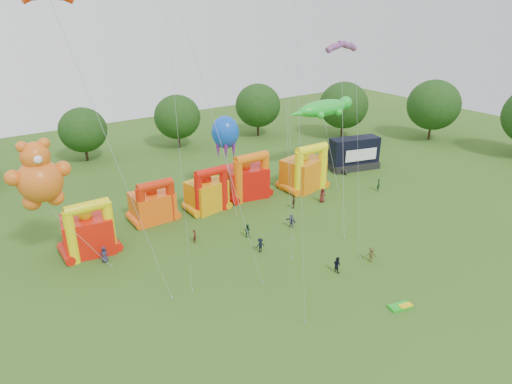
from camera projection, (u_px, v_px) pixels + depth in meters
ground at (380, 327)px, 38.04m from camera, size 160.00×160.00×0.00m
tree_ring at (372, 263)px, 35.45m from camera, size 122.05×124.14×12.07m
bouncy_castle_0 at (88, 232)px, 48.30m from camera, size 5.58×4.76×6.36m
bouncy_castle_1 at (153, 204)px, 55.57m from camera, size 4.84×3.89×5.56m
bouncy_castle_2 at (207, 193)px, 58.29m from camera, size 5.17×4.43×6.04m
bouncy_castle_3 at (246, 179)px, 62.20m from camera, size 6.24×5.38×6.56m
bouncy_castle_4 at (305, 171)px, 64.77m from camera, size 6.46×5.65×6.87m
stage_trailer at (354, 154)px, 72.45m from camera, size 8.44×4.87×5.12m
teddy_bear_kite at (61, 210)px, 44.72m from camera, size 7.57×6.40×13.31m
gecko_kite at (329, 141)px, 67.54m from camera, size 12.16×10.02×11.33m
octopus_kite at (229, 165)px, 59.85m from camera, size 4.54×8.55×11.20m
parafoil_kites at (220, 147)px, 42.12m from camera, size 34.04×9.72×28.26m
diamond_kites at (284, 108)px, 42.45m from camera, size 20.04×18.60×35.87m
folded_kite_bundle at (401, 306)px, 40.31m from camera, size 2.17×1.43×0.31m
spectator_0 at (104, 255)px, 47.05m from camera, size 0.99×0.80×1.76m
spectator_1 at (195, 236)px, 50.84m from camera, size 0.64×0.70×1.60m
spectator_2 at (247, 231)px, 52.06m from camera, size 0.98×0.99×1.61m
spectator_3 at (260, 245)px, 48.94m from camera, size 1.13×0.76×1.63m
spectator_4 at (293, 202)px, 59.21m from camera, size 1.03×0.84×1.64m
spectator_5 at (291, 221)px, 54.25m from camera, size 0.83×1.58×1.62m
spectator_6 at (322, 195)px, 60.96m from camera, size 1.02×0.72×1.95m
spectator_7 at (379, 185)px, 64.56m from camera, size 0.76×0.80×1.84m
spectator_8 at (337, 264)px, 45.37m from camera, size 0.67×0.84×1.67m
spectator_9 at (371, 255)px, 47.19m from camera, size 1.19×1.11×1.61m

